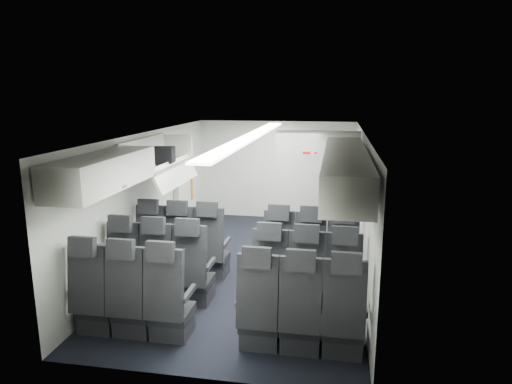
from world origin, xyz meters
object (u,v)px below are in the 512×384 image
(boarding_door, at_px, (184,186))
(carry_on_bag, at_px, (161,155))
(seat_row_rear, at_px, (214,310))
(seat_row_front, at_px, (245,254))
(flight_attendant, at_px, (289,194))
(galley_unit, at_px, (319,180))
(seat_row_mid, at_px, (232,278))

(boarding_door, xyz_separation_m, carry_on_bag, (0.26, -1.80, 0.87))
(seat_row_rear, distance_m, boarding_door, 4.25)
(seat_row_front, xyz_separation_m, boarding_door, (-1.64, 2.09, 0.55))
(flight_attendant, bearing_deg, galley_unit, -15.44)
(seat_row_front, height_order, flight_attendant, flight_attendant)
(seat_row_rear, bearing_deg, flight_attendant, 83.26)
(flight_attendant, bearing_deg, boarding_door, 91.27)
(seat_row_rear, relative_size, flight_attendant, 1.83)
(seat_row_front, bearing_deg, seat_row_rear, -90.00)
(seat_row_mid, relative_size, seat_row_rear, 1.00)
(seat_row_rear, relative_size, boarding_door, 1.79)
(galley_unit, bearing_deg, flight_attendant, -111.03)
(seat_row_mid, bearing_deg, boarding_door, 118.77)
(boarding_door, bearing_deg, carry_on_bag, -81.67)
(seat_row_rear, height_order, boarding_door, boarding_door)
(galley_unit, relative_size, boarding_door, 1.02)
(seat_row_rear, relative_size, carry_on_bag, 8.35)
(galley_unit, relative_size, flight_attendant, 1.05)
(seat_row_rear, distance_m, flight_attendant, 3.79)
(galley_unit, bearing_deg, seat_row_rear, -100.65)
(seat_row_front, distance_m, galley_unit, 3.43)
(seat_row_front, xyz_separation_m, carry_on_bag, (-1.38, 0.29, 1.42))
(seat_row_front, xyz_separation_m, flight_attendant, (0.44, 1.93, 0.51))
(seat_row_rear, bearing_deg, carry_on_bag, 123.36)
(flight_attendant, bearing_deg, seat_row_mid, 176.74)
(seat_row_rear, height_order, galley_unit, galley_unit)
(seat_row_rear, bearing_deg, seat_row_mid, 90.00)
(seat_row_front, bearing_deg, galley_unit, 73.72)
(seat_row_mid, bearing_deg, carry_on_bag, 139.15)
(seat_row_rear, xyz_separation_m, flight_attendant, (0.44, 3.73, 0.51))
(carry_on_bag, bearing_deg, galley_unit, 44.75)
(galley_unit, xyz_separation_m, flight_attendant, (-0.51, -1.33, -0.04))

